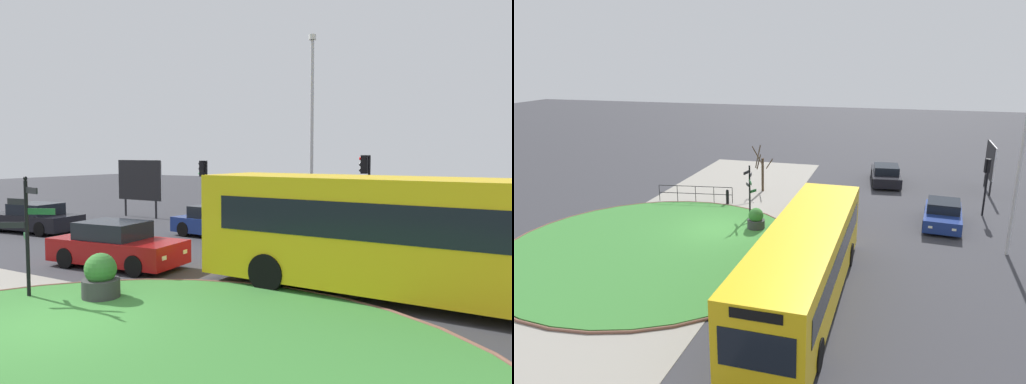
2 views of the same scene
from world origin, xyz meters
The scene contains 16 objects.
ground centered at (0.00, 0.00, 0.00)m, with size 120.00×120.00×0.00m, color #333338.
sidewalk_paving centered at (0.00, -1.66, 0.01)m, with size 32.00×8.69×0.02m, color gray.
grass_island centered at (3.02, -2.12, 0.05)m, with size 13.96×13.96×0.10m, color #387A33.
grass_kerb_ring centered at (3.02, -2.12, 0.06)m, with size 14.27×14.27×0.11m, color brown.
signpost_directional centered at (-2.21, 1.04, 1.77)m, with size 1.28×0.69×3.03m.
bollard_foreground centered at (-4.33, -1.05, 0.47)m, with size 0.19×0.19×0.92m.
railing_grass_edge centered at (-4.14, -3.06, 0.67)m, with size 0.64×4.60×1.04m.
bus_yellow centered at (6.13, 5.72, 1.62)m, with size 11.52×2.81×2.99m.
car_near_lane centered at (-11.78, 8.10, 0.62)m, with size 4.71×2.26×1.33m.
car_far_lane centered at (-3.10, 4.79, 0.67)m, with size 4.48×2.18×1.43m.
car_trailing centered at (-3.78, 11.28, 0.62)m, with size 4.07×2.20×1.33m.
traffic_light_far centered at (-6.21, 13.61, 2.39)m, with size 0.49×0.29×3.24m.
lamppost_tall centered at (-0.53, 13.84, 4.64)m, with size 0.32×0.32×8.70m.
billboard_left centered at (-11.49, 14.70, 2.04)m, with size 3.26×0.23×3.22m.
planter_near_signpost centered at (-0.61, 1.86, 0.53)m, with size 0.91×0.91×1.18m.
street_tree_bare centered at (-7.55, 0.22, 1.46)m, with size 1.40×1.40×3.06m.
Camera 2 is at (21.43, 8.49, 8.82)m, focal length 33.04 mm.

